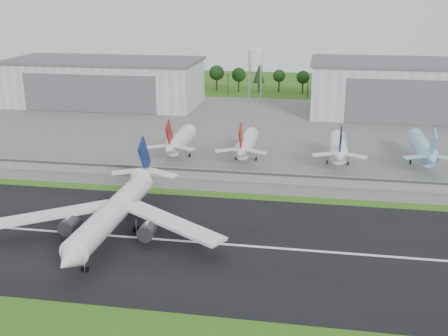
% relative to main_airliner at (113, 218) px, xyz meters
% --- Properties ---
extents(ground, '(600.00, 600.00, 0.00)m').
position_rel_main_airliner_xyz_m(ground, '(17.67, -9.56, -4.89)').
color(ground, '#3D6C19').
rests_on(ground, ground).
extents(runway, '(320.00, 60.00, 0.10)m').
position_rel_main_airliner_xyz_m(runway, '(17.67, 0.44, -4.84)').
color(runway, black).
rests_on(runway, ground).
extents(runway_centerline, '(220.00, 1.00, 0.02)m').
position_rel_main_airliner_xyz_m(runway_centerline, '(17.67, 0.44, -4.78)').
color(runway_centerline, white).
rests_on(runway_centerline, runway).
extents(apron, '(320.00, 150.00, 0.10)m').
position_rel_main_airliner_xyz_m(apron, '(17.67, 110.44, -4.84)').
color(apron, slate).
rests_on(apron, ground).
extents(blast_fence, '(240.00, 0.61, 3.50)m').
position_rel_main_airliner_xyz_m(blast_fence, '(17.67, 45.42, -3.09)').
color(blast_fence, gray).
rests_on(blast_fence, ground).
extents(hangar_west, '(97.00, 44.00, 23.20)m').
position_rel_main_airliner_xyz_m(hangar_west, '(-62.33, 155.35, 6.74)').
color(hangar_west, silver).
rests_on(hangar_west, ground).
extents(hangar_east, '(102.00, 47.00, 25.20)m').
position_rel_main_airliner_xyz_m(hangar_east, '(92.67, 155.35, 7.73)').
color(hangar_east, silver).
rests_on(hangar_east, ground).
extents(water_tower, '(8.40, 8.40, 29.40)m').
position_rel_main_airliner_xyz_m(water_tower, '(12.67, 175.44, 19.66)').
color(water_tower, '#99999E').
rests_on(water_tower, ground).
extents(utility_poles, '(230.00, 3.00, 12.00)m').
position_rel_main_airliner_xyz_m(utility_poles, '(17.67, 190.44, -4.89)').
color(utility_poles, black).
rests_on(utility_poles, ground).
extents(treeline, '(320.00, 16.00, 22.00)m').
position_rel_main_airliner_xyz_m(treeline, '(17.67, 205.44, -4.89)').
color(treeline, black).
rests_on(treeline, ground).
extents(main_airliner, '(57.28, 59.06, 18.17)m').
position_rel_main_airliner_xyz_m(main_airliner, '(0.00, 0.00, 0.00)').
color(main_airliner, white).
rests_on(main_airliner, runway).
extents(parked_jet_red_a, '(7.36, 31.29, 16.64)m').
position_rel_main_airliner_xyz_m(parked_jet_red_a, '(-1.03, 66.99, 1.24)').
color(parked_jet_red_a, silver).
rests_on(parked_jet_red_a, ground).
extents(parked_jet_red_b, '(7.36, 31.29, 16.56)m').
position_rel_main_airliner_xyz_m(parked_jet_red_b, '(22.55, 66.98, 1.17)').
color(parked_jet_red_b, silver).
rests_on(parked_jet_red_b, ground).
extents(parked_jet_navy, '(7.36, 31.29, 16.72)m').
position_rel_main_airliner_xyz_m(parked_jet_navy, '(53.69, 67.00, 1.32)').
color(parked_jet_navy, white).
rests_on(parked_jet_navy, ground).
extents(parked_jet_skyblue, '(7.36, 37.29, 16.67)m').
position_rel_main_airliner_xyz_m(parked_jet_skyblue, '(81.53, 72.00, 1.22)').
color(parked_jet_skyblue, '#87C4E9').
rests_on(parked_jet_skyblue, ground).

